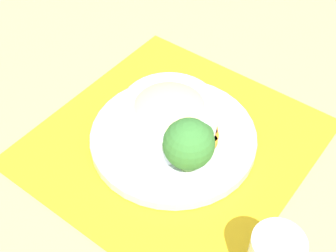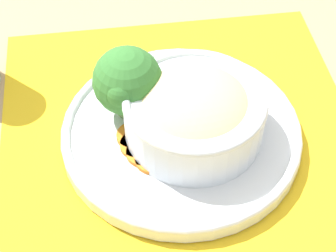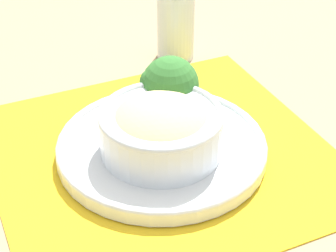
# 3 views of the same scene
# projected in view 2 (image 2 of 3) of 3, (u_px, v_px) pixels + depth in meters

# --- Properties ---
(ground_plane) EXTENTS (4.00, 4.00, 0.00)m
(ground_plane) POSITION_uv_depth(u_px,v_px,m) (181.00, 141.00, 0.65)
(ground_plane) COLOR tan
(placemat) EXTENTS (0.46, 0.45, 0.00)m
(placemat) POSITION_uv_depth(u_px,v_px,m) (181.00, 140.00, 0.65)
(placemat) COLOR yellow
(placemat) RESTS_ON ground_plane
(plate) EXTENTS (0.27, 0.27, 0.02)m
(plate) POSITION_uv_depth(u_px,v_px,m) (181.00, 132.00, 0.64)
(plate) COLOR silver
(plate) RESTS_ON placemat
(bowl) EXTENTS (0.16, 0.16, 0.07)m
(bowl) POSITION_uv_depth(u_px,v_px,m) (194.00, 112.00, 0.61)
(bowl) COLOR silver
(bowl) RESTS_ON plate
(broccoli_floret) EXTENTS (0.08, 0.08, 0.09)m
(broccoli_floret) POSITION_uv_depth(u_px,v_px,m) (127.00, 81.00, 0.62)
(broccoli_floret) COLOR #759E51
(broccoli_floret) RESTS_ON plate
(carrot_slice_near) EXTENTS (0.04, 0.04, 0.01)m
(carrot_slice_near) POSITION_uv_depth(u_px,v_px,m) (134.00, 136.00, 0.63)
(carrot_slice_near) COLOR orange
(carrot_slice_near) RESTS_ON plate
(carrot_slice_middle) EXTENTS (0.04, 0.04, 0.01)m
(carrot_slice_middle) POSITION_uv_depth(u_px,v_px,m) (138.00, 145.00, 0.62)
(carrot_slice_middle) COLOR orange
(carrot_slice_middle) RESTS_ON plate
(carrot_slice_far) EXTENTS (0.04, 0.04, 0.01)m
(carrot_slice_far) POSITION_uv_depth(u_px,v_px,m) (144.00, 152.00, 0.61)
(carrot_slice_far) COLOR orange
(carrot_slice_far) RESTS_ON plate
(carrot_slice_extra) EXTENTS (0.04, 0.04, 0.01)m
(carrot_slice_extra) POSITION_uv_depth(u_px,v_px,m) (153.00, 159.00, 0.61)
(carrot_slice_extra) COLOR orange
(carrot_slice_extra) RESTS_ON plate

